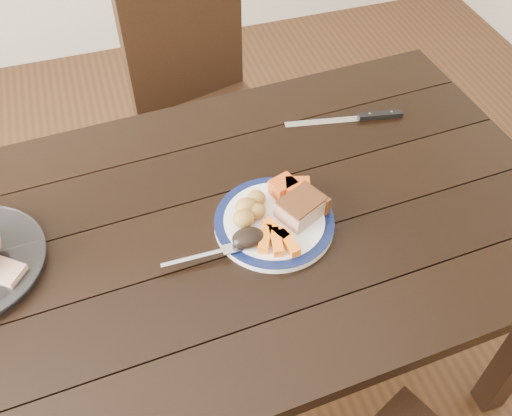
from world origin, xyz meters
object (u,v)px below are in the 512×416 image
object	(u,v)px
dinner_plate	(274,223)
carving_knife	(366,117)
dining_table	(221,250)
pork_slice	(301,208)
chair_far	(204,101)
fork	(209,255)

from	to	relation	value
dinner_plate	carving_knife	distance (m)	0.45
dining_table	pork_slice	bearing A→B (deg)	-13.78
dinner_plate	chair_far	bearing A→B (deg)	88.74
dinner_plate	fork	bearing A→B (deg)	-162.74
fork	carving_knife	world-z (taller)	fork
chair_far	dinner_plate	distance (m)	0.81
dining_table	dinner_plate	bearing A→B (deg)	-18.18
dining_table	carving_knife	distance (m)	0.54
pork_slice	fork	world-z (taller)	pork_slice
chair_far	pork_slice	world-z (taller)	chair_far
dinner_plate	fork	xyz separation A→B (m)	(-0.16, -0.05, 0.01)
pork_slice	dining_table	bearing A→B (deg)	166.22
fork	carving_knife	bearing A→B (deg)	32.50
dining_table	fork	xyz separation A→B (m)	(-0.05, -0.09, 0.11)
pork_slice	dinner_plate	bearing A→B (deg)	175.24
pork_slice	carving_knife	world-z (taller)	pork_slice
dining_table	carving_knife	xyz separation A→B (m)	(0.47, 0.24, 0.10)
carving_knife	dining_table	bearing A→B (deg)	-142.99
pork_slice	fork	size ratio (longest dim) A/B	0.54
fork	carving_knife	xyz separation A→B (m)	(0.52, 0.33, -0.01)
dining_table	chair_far	world-z (taller)	chair_far
dinner_plate	dining_table	bearing A→B (deg)	161.82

